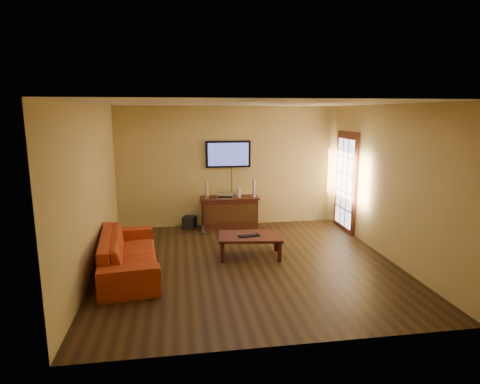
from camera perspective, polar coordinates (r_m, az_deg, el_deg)
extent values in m
plane|color=black|center=(7.02, 1.12, -10.13)|extent=(5.00, 5.00, 0.00)
plane|color=tan|center=(9.08, -1.57, 3.64)|extent=(5.00, 0.00, 5.00)
plane|color=tan|center=(6.69, -20.45, 0.13)|extent=(0.00, 5.00, 5.00)
plane|color=tan|center=(7.48, 20.38, 1.27)|extent=(0.00, 5.00, 5.00)
plane|color=white|center=(6.53, 1.21, 12.50)|extent=(5.00, 5.00, 0.00)
cube|color=#3A150D|center=(9.02, 14.82, 1.27)|extent=(0.06, 1.02, 2.22)
cube|color=white|center=(9.00, 14.61, 1.27)|extent=(0.01, 0.79, 1.89)
cube|color=#3A150D|center=(9.03, -1.49, -3.02)|extent=(1.22, 0.46, 0.65)
cube|color=black|center=(8.80, -1.30, -3.19)|extent=(1.12, 0.02, 0.39)
cube|color=#3A150D|center=(8.95, -1.50, -0.87)|extent=(1.29, 0.49, 0.04)
cube|color=black|center=(9.00, -1.70, 5.40)|extent=(1.01, 0.07, 0.60)
cube|color=#394394|center=(8.96, -1.67, 5.37)|extent=(0.91, 0.01, 0.51)
cube|color=#3A150D|center=(7.22, 1.46, -6.36)|extent=(1.19, 0.80, 0.05)
cube|color=#3A150D|center=(7.01, -2.53, -8.63)|extent=(0.06, 0.06, 0.35)
cube|color=#3A150D|center=(7.07, 5.65, -8.51)|extent=(0.06, 0.06, 0.35)
cube|color=#3A150D|center=(7.53, -2.47, -7.20)|extent=(0.06, 0.06, 0.35)
cube|color=#3A150D|center=(7.58, 5.12, -7.11)|extent=(0.06, 0.06, 0.35)
imported|color=#A53412|center=(6.77, -15.57, -7.47)|extent=(0.89, 2.27, 0.87)
cylinder|color=silver|center=(8.88, -4.71, -0.83)|extent=(0.10, 0.10, 0.01)
cylinder|color=silver|center=(8.85, -4.72, 0.28)|extent=(0.05, 0.05, 0.33)
cylinder|color=silver|center=(9.03, 1.96, -0.59)|extent=(0.10, 0.10, 0.02)
cylinder|color=silver|center=(8.99, 1.97, 0.61)|extent=(0.06, 0.06, 0.37)
cube|color=silver|center=(8.89, -2.13, -0.56)|extent=(0.40, 0.31, 0.08)
cube|color=white|center=(8.97, -0.20, -0.04)|extent=(0.08, 0.16, 0.21)
cube|color=black|center=(9.08, -7.20, -4.30)|extent=(0.35, 0.35, 0.27)
cylinder|color=white|center=(8.64, -5.27, -5.35)|extent=(0.07, 0.07, 0.19)
sphere|color=white|center=(8.61, -5.29, -4.72)|extent=(0.04, 0.04, 0.04)
cube|color=black|center=(7.15, 1.27, -6.24)|extent=(0.40, 0.21, 0.02)
cube|color=black|center=(7.15, 1.27, -6.15)|extent=(0.26, 0.14, 0.01)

